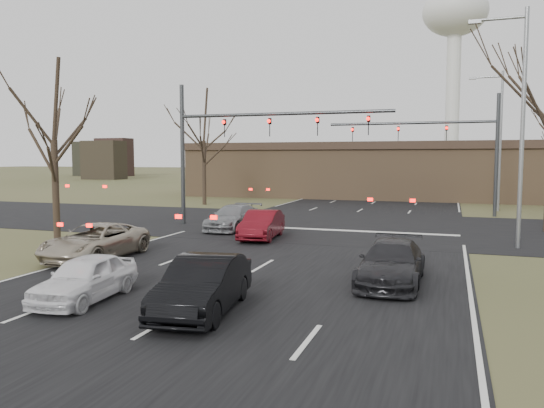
{
  "coord_description": "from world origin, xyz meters",
  "views": [
    {
      "loc": [
        6.26,
        -14.41,
        3.84
      ],
      "look_at": [
        -0.52,
        5.55,
        2.0
      ],
      "focal_mm": 35.0,
      "sensor_mm": 36.0,
      "label": 1
    }
  ],
  "objects": [
    {
      "name": "car_red_ahead",
      "position": [
        -2.22,
        9.05,
        0.68
      ],
      "size": [
        1.87,
        4.24,
        1.35
      ],
      "primitive_type": "imported",
      "rotation": [
        0.0,
        0.0,
        0.11
      ],
      "color": "#600D16",
      "rests_on": "ground"
    },
    {
      "name": "water_tower",
      "position": [
        6.0,
        120.0,
        35.47
      ],
      "size": [
        15.0,
        15.0,
        44.5
      ],
      "color": "silver",
      "rests_on": "ground"
    },
    {
      "name": "tree_left_near",
      "position": [
        -11.5,
        6.0,
        6.57
      ],
      "size": [
        5.1,
        5.1,
        8.5
      ],
      "color": "black",
      "rests_on": "ground"
    },
    {
      "name": "streetlight_right_near",
      "position": [
        8.82,
        10.0,
        5.59
      ],
      "size": [
        2.34,
        0.25,
        10.0
      ],
      "color": "gray",
      "rests_on": "ground"
    },
    {
      "name": "car_grey_ahead",
      "position": [
        -4.73,
        11.53,
        0.66
      ],
      "size": [
        1.97,
        4.6,
        1.32
      ],
      "primitive_type": "imported",
      "rotation": [
        0.0,
        0.0,
        -0.03
      ],
      "color": "gray",
      "rests_on": "ground"
    },
    {
      "name": "car_black_hatch",
      "position": [
        0.5,
        -2.76,
        0.7
      ],
      "size": [
        2.02,
        4.38,
        1.39
      ],
      "primitive_type": "imported",
      "rotation": [
        0.0,
        0.0,
        0.13
      ],
      "color": "black",
      "rests_on": "ground"
    },
    {
      "name": "mast_arm_near",
      "position": [
        -5.23,
        13.0,
        5.07
      ],
      "size": [
        12.12,
        0.24,
        8.0
      ],
      "color": "#383A3D",
      "rests_on": "ground"
    },
    {
      "name": "streetlight_right_far",
      "position": [
        9.32,
        27.0,
        5.59
      ],
      "size": [
        2.34,
        0.25,
        10.0
      ],
      "color": "gray",
      "rests_on": "ground"
    },
    {
      "name": "car_silver_suv",
      "position": [
        -6.5,
        2.26,
        0.67
      ],
      "size": [
        2.33,
        4.88,
        1.34
      ],
      "primitive_type": "imported",
      "rotation": [
        0.0,
        0.0,
        0.02
      ],
      "color": "#B1A58F",
      "rests_on": "ground"
    },
    {
      "name": "car_white_sedan",
      "position": [
        -3.0,
        -2.77,
        0.62
      ],
      "size": [
        1.75,
        3.73,
        1.24
      ],
      "primitive_type": "imported",
      "rotation": [
        0.0,
        0.0,
        0.08
      ],
      "color": "white",
      "rests_on": "ground"
    },
    {
      "name": "road_main",
      "position": [
        0.0,
        60.0,
        0.01
      ],
      "size": [
        14.0,
        300.0,
        0.02
      ],
      "primitive_type": "cube",
      "color": "black",
      "rests_on": "ground"
    },
    {
      "name": "road_cross",
      "position": [
        0.0,
        15.0,
        0.01
      ],
      "size": [
        200.0,
        14.0,
        0.02
      ],
      "primitive_type": "cube",
      "color": "black",
      "rests_on": "ground"
    },
    {
      "name": "car_charcoal_sedan",
      "position": [
        4.6,
        1.81,
        0.65
      ],
      "size": [
        1.85,
        4.5,
        1.3
      ],
      "primitive_type": "imported",
      "rotation": [
        0.0,
        0.0,
        -0.01
      ],
      "color": "black",
      "rests_on": "ground"
    },
    {
      "name": "building",
      "position": [
        2.0,
        38.0,
        2.67
      ],
      "size": [
        42.4,
        10.4,
        5.3
      ],
      "color": "#856647",
      "rests_on": "ground"
    },
    {
      "name": "ground",
      "position": [
        0.0,
        0.0,
        0.0
      ],
      "size": [
        360.0,
        360.0,
        0.0
      ],
      "primitive_type": "plane",
      "color": "#474C28",
      "rests_on": "ground"
    },
    {
      "name": "mast_arm_far",
      "position": [
        6.18,
        23.0,
        5.02
      ],
      "size": [
        11.12,
        0.24,
        8.0
      ],
      "color": "#383A3D",
      "rests_on": "ground"
    },
    {
      "name": "tree_left_far",
      "position": [
        -13.0,
        25.0,
        7.34
      ],
      "size": [
        5.7,
        5.7,
        9.5
      ],
      "color": "black",
      "rests_on": "ground"
    }
  ]
}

